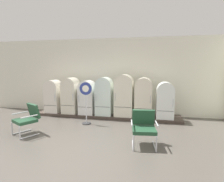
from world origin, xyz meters
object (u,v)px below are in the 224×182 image
(refrigerator_4, at_px, (124,94))
(sign_stand, at_px, (86,104))
(refrigerator_2, at_px, (87,96))
(refrigerator_6, at_px, (165,99))
(refrigerator_3, at_px, (104,95))
(refrigerator_5, at_px, (144,96))
(armchair_right, at_px, (144,126))
(armchair_left, at_px, (28,118))
(refrigerator_1, at_px, (71,94))
(refrigerator_0, at_px, (53,95))

(refrigerator_4, height_order, sign_stand, refrigerator_4)
(refrigerator_2, bearing_deg, refrigerator_6, -0.05)
(refrigerator_3, distance_m, refrigerator_5, 1.54)
(armchair_right, bearing_deg, refrigerator_4, 109.68)
(refrigerator_3, xyz_separation_m, refrigerator_4, (0.79, 0.04, 0.06))
(refrigerator_4, bearing_deg, sign_stand, -140.37)
(refrigerator_5, distance_m, sign_stand, 2.20)
(refrigerator_5, bearing_deg, armchair_left, -145.52)
(refrigerator_1, relative_size, refrigerator_4, 0.91)
(refrigerator_2, xyz_separation_m, sign_stand, (0.30, -0.98, -0.11))
(refrigerator_0, height_order, refrigerator_3, refrigerator_3)
(refrigerator_1, xyz_separation_m, armchair_right, (3.11, -2.41, -0.38))
(refrigerator_0, distance_m, refrigerator_6, 4.56)
(armchair_left, bearing_deg, refrigerator_3, 51.73)
(refrigerator_5, height_order, refrigerator_6, refrigerator_5)
(refrigerator_2, bearing_deg, refrigerator_3, -1.15)
(armchair_left, bearing_deg, refrigerator_1, 81.56)
(refrigerator_6, relative_size, armchair_right, 1.49)
(refrigerator_3, relative_size, sign_stand, 1.01)
(refrigerator_1, bearing_deg, refrigerator_0, -177.26)
(refrigerator_0, distance_m, refrigerator_3, 2.22)
(refrigerator_6, xyz_separation_m, armchair_right, (-0.69, -2.39, -0.32))
(refrigerator_1, xyz_separation_m, refrigerator_2, (0.73, -0.02, -0.06))
(armchair_left, distance_m, armchair_right, 3.45)
(armchair_left, xyz_separation_m, armchair_right, (3.45, -0.10, 0.00))
(refrigerator_0, relative_size, refrigerator_2, 1.00)
(armchair_right, xyz_separation_m, sign_stand, (-2.07, 1.41, 0.21))
(refrigerator_0, bearing_deg, refrigerator_2, 0.69)
(refrigerator_0, relative_size, refrigerator_4, 0.84)
(refrigerator_4, height_order, refrigerator_5, refrigerator_4)
(armchair_left, bearing_deg, refrigerator_6, 28.98)
(refrigerator_6, distance_m, armchair_left, 4.74)
(refrigerator_3, relative_size, refrigerator_4, 0.93)
(refrigerator_5, relative_size, refrigerator_6, 1.11)
(refrigerator_0, relative_size, armchair_right, 1.50)
(armchair_left, bearing_deg, refrigerator_2, 64.82)
(refrigerator_4, distance_m, sign_stand, 1.59)
(armchair_left, relative_size, sign_stand, 0.61)
(refrigerator_0, xyz_separation_m, refrigerator_4, (3.01, 0.04, 0.14))
(refrigerator_3, bearing_deg, refrigerator_5, 0.57)
(armchair_left, bearing_deg, sign_stand, 43.63)
(refrigerator_1, bearing_deg, armchair_right, -37.80)
(refrigerator_0, distance_m, armchair_right, 4.55)
(refrigerator_4, relative_size, refrigerator_6, 1.20)
(sign_stand, bearing_deg, refrigerator_3, 66.48)
(sign_stand, bearing_deg, refrigerator_0, 151.94)
(refrigerator_1, distance_m, refrigerator_2, 0.74)
(refrigerator_2, xyz_separation_m, refrigerator_3, (0.72, -0.01, 0.08))
(refrigerator_0, xyz_separation_m, refrigerator_3, (2.22, 0.00, 0.08))
(refrigerator_3, relative_size, armchair_right, 1.66)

